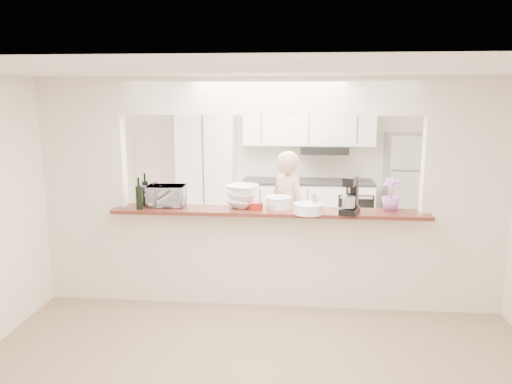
# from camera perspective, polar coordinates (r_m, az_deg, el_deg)

# --- Properties ---
(floor) EXTENTS (6.00, 6.00, 0.00)m
(floor) POSITION_cam_1_polar(r_m,az_deg,el_deg) (5.78, 1.46, -12.51)
(floor) COLOR tan
(floor) RESTS_ON ground
(tile_overlay) EXTENTS (5.00, 2.90, 0.01)m
(tile_overlay) POSITION_cam_1_polar(r_m,az_deg,el_deg) (7.22, 2.28, -7.53)
(tile_overlay) COLOR beige
(tile_overlay) RESTS_ON floor
(partition) EXTENTS (5.00, 0.15, 2.50)m
(partition) POSITION_cam_1_polar(r_m,az_deg,el_deg) (5.36, 1.54, 2.17)
(partition) COLOR white
(partition) RESTS_ON floor
(bar_counter) EXTENTS (3.40, 0.38, 1.09)m
(bar_counter) POSITION_cam_1_polar(r_m,az_deg,el_deg) (5.57, 1.49, -7.10)
(bar_counter) COLOR white
(bar_counter) RESTS_ON floor
(kitchen_cabinets) EXTENTS (3.15, 0.62, 2.25)m
(kitchen_cabinets) POSITION_cam_1_polar(r_m,az_deg,el_deg) (8.13, 1.46, 1.66)
(kitchen_cabinets) COLOR white
(kitchen_cabinets) RESTS_ON floor
(refrigerator) EXTENTS (0.75, 0.70, 1.70)m
(refrigerator) POSITION_cam_1_polar(r_m,az_deg,el_deg) (8.24, 17.12, 0.41)
(refrigerator) COLOR #B7B7BD
(refrigerator) RESTS_ON floor
(flower_left) EXTENTS (0.32, 0.30, 0.30)m
(flower_left) POSITION_cam_1_polar(r_m,az_deg,el_deg) (5.68, -11.64, -0.03)
(flower_left) COLOR #E378CB
(flower_left) RESTS_ON bar_counter
(wine_bottle_a) EXTENTS (0.07, 0.07, 0.36)m
(wine_bottle_a) POSITION_cam_1_polar(r_m,az_deg,el_deg) (5.73, -12.54, -0.06)
(wine_bottle_a) COLOR black
(wine_bottle_a) RESTS_ON bar_counter
(wine_bottle_b) EXTENTS (0.07, 0.07, 0.35)m
(wine_bottle_b) POSITION_cam_1_polar(r_m,az_deg,el_deg) (5.52, -13.23, -0.56)
(wine_bottle_b) COLOR black
(wine_bottle_b) RESTS_ON bar_counter
(toaster_oven) EXTENTS (0.43, 0.31, 0.23)m
(toaster_oven) POSITION_cam_1_polar(r_m,az_deg,el_deg) (5.63, -10.20, -0.42)
(toaster_oven) COLOR #B3B4B8
(toaster_oven) RESTS_ON bar_counter
(serving_bowls) EXTENTS (0.44, 0.44, 0.24)m
(serving_bowls) POSITION_cam_1_polar(r_m,az_deg,el_deg) (5.48, -1.57, -0.50)
(serving_bowls) COLOR white
(serving_bowls) RESTS_ON bar_counter
(plate_stack_a) EXTENTS (0.28, 0.28, 0.13)m
(plate_stack_a) POSITION_cam_1_polar(r_m,az_deg,el_deg) (5.44, 2.59, -1.21)
(plate_stack_a) COLOR white
(plate_stack_a) RESTS_ON bar_counter
(plate_stack_b) EXTENTS (0.31, 0.31, 0.11)m
(plate_stack_b) POSITION_cam_1_polar(r_m,az_deg,el_deg) (5.22, 5.99, -1.90)
(plate_stack_b) COLOR white
(plate_stack_b) RESTS_ON bar_counter
(red_bowl) EXTENTS (0.17, 0.17, 0.08)m
(red_bowl) POSITION_cam_1_polar(r_m,az_deg,el_deg) (5.40, -0.09, -1.56)
(red_bowl) COLOR maroon
(red_bowl) RESTS_ON bar_counter
(tan_bowl) EXTENTS (0.14, 0.14, 0.07)m
(tan_bowl) POSITION_cam_1_polar(r_m,az_deg,el_deg) (5.39, 2.03, -1.67)
(tan_bowl) COLOR tan
(tan_bowl) RESTS_ON bar_counter
(utensil_caddy) EXTENTS (0.24, 0.19, 0.20)m
(utensil_caddy) POSITION_cam_1_polar(r_m,az_deg,el_deg) (5.26, 6.32, -1.49)
(utensil_caddy) COLOR silver
(utensil_caddy) RESTS_ON bar_counter
(stand_mixer) EXTENTS (0.24, 0.30, 0.39)m
(stand_mixer) POSITION_cam_1_polar(r_m,az_deg,el_deg) (5.27, 10.73, -0.56)
(stand_mixer) COLOR black
(stand_mixer) RESTS_ON bar_counter
(flower_right) EXTENTS (0.23, 0.23, 0.35)m
(flower_right) POSITION_cam_1_polar(r_m,az_deg,el_deg) (5.52, 15.16, -0.24)
(flower_right) COLOR #D170CA
(flower_right) RESTS_ON bar_counter
(person) EXTENTS (0.68, 0.68, 1.59)m
(person) POSITION_cam_1_polar(r_m,az_deg,el_deg) (6.55, 3.76, -2.31)
(person) COLOR tan
(person) RESTS_ON floor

